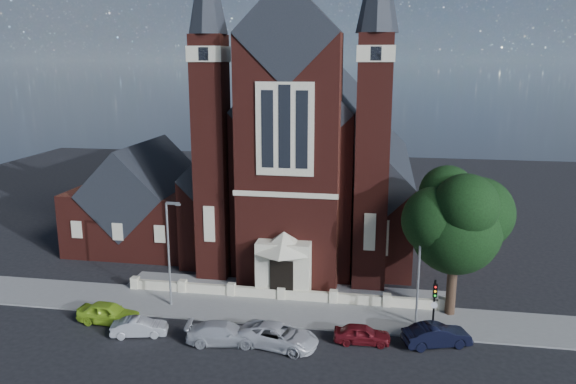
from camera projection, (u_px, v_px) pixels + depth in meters
name	position (u px, v px, depth m)	size (l,w,h in m)	color
ground	(298.00, 262.00, 51.46)	(120.00, 120.00, 0.00)	black
pavement_strip	(277.00, 311.00, 41.38)	(60.00, 5.00, 0.12)	slate
forecourt_paving	(286.00, 290.00, 45.22)	(26.00, 3.00, 0.14)	slate
forecourt_wall	(282.00, 300.00, 43.30)	(24.00, 0.40, 0.90)	beige
church	(310.00, 159.00, 57.21)	(20.01, 34.90, 29.20)	#4B1A14
parish_hall	(145.00, 204.00, 56.05)	(12.00, 12.20, 10.24)	#4B1A14
street_tree	(458.00, 224.00, 38.88)	(6.40, 6.60, 10.70)	black
street_lamp_left	(170.00, 248.00, 41.15)	(1.16, 0.22, 8.09)	gray
street_lamp_right	(420.00, 262.00, 38.19)	(1.16, 0.22, 8.09)	gray
traffic_signal	(434.00, 300.00, 36.99)	(0.28, 0.42, 4.00)	black
car_lime_van	(109.00, 313.00, 39.33)	(1.77, 4.40, 1.50)	#96C527
car_silver_a	(139.00, 327.00, 37.54)	(1.29, 3.70, 1.22)	gray
car_silver_b	(223.00, 333.00, 36.51)	(1.97, 4.84, 1.41)	#A9ABB1
car_white_suv	(278.00, 336.00, 36.10)	(2.41, 5.23, 1.45)	silver
car_dark_red	(362.00, 334.00, 36.55)	(1.49, 3.69, 1.26)	maroon
car_navy	(437.00, 335.00, 36.19)	(1.53, 4.39, 1.45)	black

